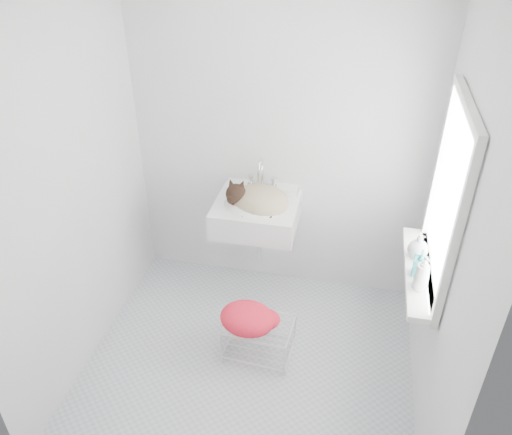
% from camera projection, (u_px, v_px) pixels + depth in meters
% --- Properties ---
extents(floor, '(2.20, 2.00, 0.02)m').
position_uv_depth(floor, '(249.00, 363.00, 3.51)').
color(floor, silver).
rests_on(floor, ground).
extents(back_wall, '(2.20, 0.02, 2.50)m').
position_uv_depth(back_wall, '(279.00, 139.00, 3.66)').
color(back_wall, white).
rests_on(back_wall, ground).
extents(right_wall, '(0.02, 2.00, 2.50)m').
position_uv_depth(right_wall, '(452.00, 234.00, 2.63)').
color(right_wall, white).
rests_on(right_wall, ground).
extents(left_wall, '(0.02, 2.00, 2.50)m').
position_uv_depth(left_wall, '(70.00, 189.00, 3.03)').
color(left_wall, white).
rests_on(left_wall, ground).
extents(window_glass, '(0.01, 0.80, 1.00)m').
position_uv_depth(window_glass, '(449.00, 198.00, 2.75)').
color(window_glass, white).
rests_on(window_glass, right_wall).
extents(window_frame, '(0.04, 0.90, 1.10)m').
position_uv_depth(window_frame, '(446.00, 198.00, 2.75)').
color(window_frame, white).
rests_on(window_frame, right_wall).
extents(windowsill, '(0.16, 0.88, 0.04)m').
position_uv_depth(windowsill, '(418.00, 271.00, 3.04)').
color(windowsill, white).
rests_on(windowsill, right_wall).
extents(sink, '(0.61, 0.53, 0.24)m').
position_uv_depth(sink, '(256.00, 203.00, 3.68)').
color(sink, white).
rests_on(sink, back_wall).
extents(faucet, '(0.22, 0.15, 0.22)m').
position_uv_depth(faucet, '(262.00, 175.00, 3.75)').
color(faucet, silver).
rests_on(faucet, sink).
extents(cat, '(0.46, 0.38, 0.28)m').
position_uv_depth(cat, '(258.00, 200.00, 3.64)').
color(cat, tan).
rests_on(cat, sink).
extents(wire_rack, '(0.47, 0.35, 0.27)m').
position_uv_depth(wire_rack, '(259.00, 336.00, 3.52)').
color(wire_rack, white).
rests_on(wire_rack, floor).
extents(towel, '(0.42, 0.33, 0.16)m').
position_uv_depth(towel, '(247.00, 324.00, 3.41)').
color(towel, '#EA0A00').
rests_on(towel, wire_rack).
extents(bottle_a, '(0.10, 0.10, 0.19)m').
position_uv_depth(bottle_a, '(419.00, 288.00, 2.88)').
color(bottle_a, white).
rests_on(bottle_a, windowsill).
extents(bottle_b, '(0.09, 0.09, 0.17)m').
position_uv_depth(bottle_b, '(418.00, 274.00, 2.98)').
color(bottle_b, teal).
rests_on(bottle_b, windowsill).
extents(bottle_c, '(0.17, 0.17, 0.16)m').
position_uv_depth(bottle_c, '(416.00, 256.00, 3.13)').
color(bottle_c, silver).
rests_on(bottle_c, windowsill).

